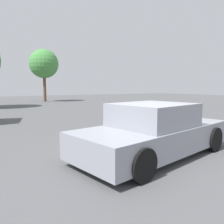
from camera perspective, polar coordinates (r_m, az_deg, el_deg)
ground_plane at (r=5.69m, az=8.09°, el=-11.07°), size 80.00×80.00×0.00m
sedan_foreground at (r=5.64m, az=10.77°, el=-5.00°), size 4.56×2.45×1.31m
dog at (r=8.99m, az=10.86°, el=-2.86°), size 0.27×0.62×0.42m
tree_back_left at (r=27.22m, az=-17.04°, el=11.68°), size 3.29×3.29×5.98m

